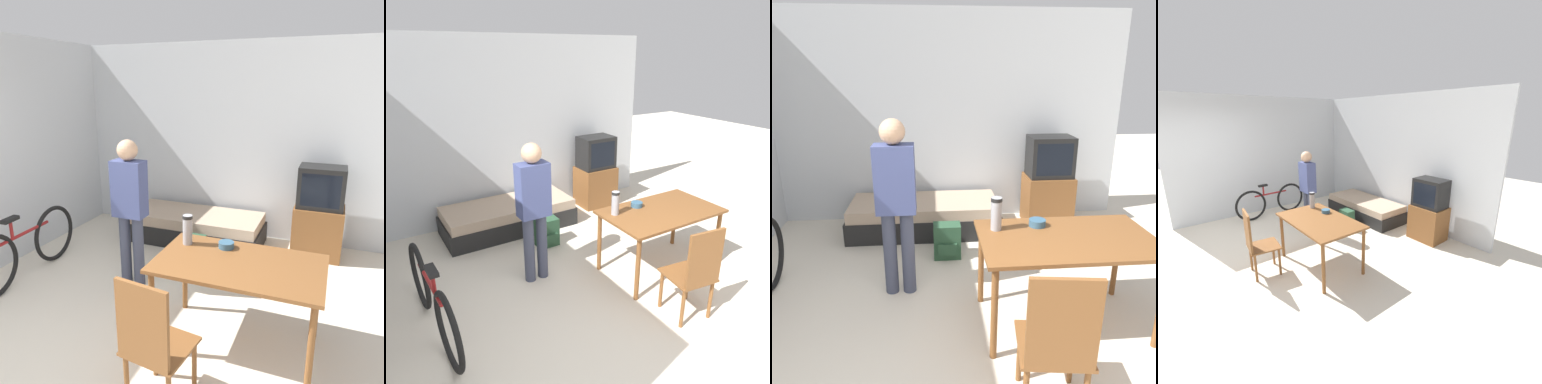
{
  "view_description": "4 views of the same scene",
  "coord_description": "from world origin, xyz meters",
  "views": [
    {
      "loc": [
        1.62,
        -1.48,
        2.13
      ],
      "look_at": [
        0.22,
        2.09,
        1.03
      ],
      "focal_mm": 35.0,
      "sensor_mm": 36.0,
      "label": 1
    },
    {
      "loc": [
        -1.9,
        -1.65,
        2.49
      ],
      "look_at": [
        0.32,
        1.93,
        0.87
      ],
      "focal_mm": 35.0,
      "sensor_mm": 36.0,
      "label": 2
    },
    {
      "loc": [
        -0.04,
        -1.33,
        1.98
      ],
      "look_at": [
        0.24,
        1.79,
        0.95
      ],
      "focal_mm": 35.0,
      "sensor_mm": 36.0,
      "label": 3
    },
    {
      "loc": [
        4.04,
        -0.71,
        2.24
      ],
      "look_at": [
        0.66,
        2.03,
        0.96
      ],
      "focal_mm": 24.0,
      "sensor_mm": 36.0,
      "label": 4
    }
  ],
  "objects": [
    {
      "name": "wall_back",
      "position": [
        0.0,
        3.63,
        1.35
      ],
      "size": [
        5.04,
        0.06,
        2.7
      ],
      "color": "silver",
      "rests_on": "ground_plane"
    },
    {
      "name": "wall_left",
      "position": [
        -2.05,
        1.8,
        1.35
      ],
      "size": [
        0.06,
        4.6,
        2.7
      ],
      "color": "silver",
      "rests_on": "ground_plane"
    },
    {
      "name": "daybed",
      "position": [
        -0.13,
        3.12,
        0.2
      ],
      "size": [
        1.88,
        0.8,
        0.4
      ],
      "color": "black",
      "rests_on": "ground_plane"
    },
    {
      "name": "tv",
      "position": [
        1.49,
        3.25,
        0.55
      ],
      "size": [
        0.6,
        0.48,
        1.17
      ],
      "color": "brown",
      "rests_on": "ground_plane"
    },
    {
      "name": "dining_table",
      "position": [
        0.98,
        1.18,
        0.68
      ],
      "size": [
        1.34,
        0.81,
        0.76
      ],
      "color": "brown",
      "rests_on": "ground_plane"
    },
    {
      "name": "wooden_chair",
      "position": [
        0.63,
        0.33,
        0.54
      ],
      "size": [
        0.47,
        0.47,
        0.99
      ],
      "color": "brown",
      "rests_on": "ground_plane"
    },
    {
      "name": "bicycle",
      "position": [
        -1.54,
        1.44,
        0.36
      ],
      "size": [
        0.13,
        1.66,
        0.78
      ],
      "color": "black",
      "rests_on": "ground_plane"
    },
    {
      "name": "person_standing",
      "position": [
        -0.35,
        1.76,
        0.93
      ],
      "size": [
        0.34,
        0.21,
        1.6
      ],
      "color": "#3D4256",
      "rests_on": "ground_plane"
    },
    {
      "name": "thermos_flask",
      "position": [
        0.46,
        1.37,
        0.91
      ],
      "size": [
        0.09,
        0.09,
        0.27
      ],
      "color": "#99999E",
      "rests_on": "dining_table"
    },
    {
      "name": "mate_bowl",
      "position": [
        0.81,
        1.41,
        0.79
      ],
      "size": [
        0.13,
        0.13,
        0.06
      ],
      "color": "#335670",
      "rests_on": "dining_table"
    },
    {
      "name": "backpack",
      "position": [
        0.11,
        2.38,
        0.19
      ],
      "size": [
        0.29,
        0.22,
        0.39
      ],
      "color": "#284C33",
      "rests_on": "ground_plane"
    }
  ]
}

